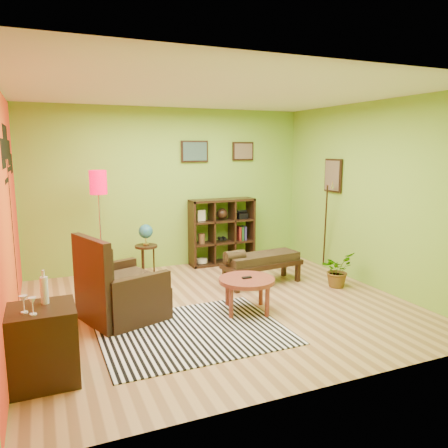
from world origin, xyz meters
name	(u,v)px	position (x,y,z in m)	size (l,w,h in m)	color
ground	(219,306)	(0.00, 0.00, 0.00)	(5.00, 5.00, 0.00)	tan
room_shell	(211,173)	(-0.09, 0.01, 1.80)	(5.04, 4.54, 2.82)	#80B938
zebra_rug	(193,331)	(-0.59, -0.66, 0.01)	(2.10, 1.64, 0.01)	white
coffee_table	(247,283)	(0.27, -0.31, 0.39)	(0.73, 0.73, 0.47)	brown
armchair	(119,294)	(-1.31, 0.07, 0.33)	(1.12, 1.11, 1.08)	black
side_cabinet	(42,345)	(-2.20, -1.17, 0.36)	(0.60, 0.54, 1.02)	black
floor_lamp	(99,193)	(-1.31, 1.61, 1.44)	(0.27, 0.27, 1.78)	silver
globe_table	(146,238)	(-0.59, 1.67, 0.68)	(0.37, 0.37, 0.89)	black
cube_shelf	(223,232)	(0.91, 2.03, 0.60)	(1.20, 0.35, 1.20)	black
bench	(260,261)	(0.96, 0.65, 0.38)	(1.33, 0.60, 0.59)	black
potted_plant	(337,273)	(2.00, 0.08, 0.21)	(0.48, 0.53, 0.42)	#26661E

